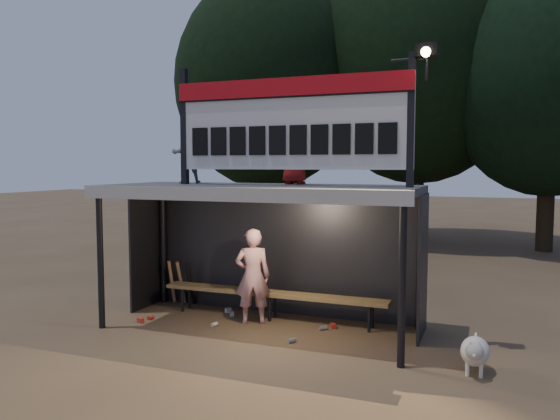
{
  "coord_description": "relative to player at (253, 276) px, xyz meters",
  "views": [
    {
      "loc": [
        3.44,
        -7.94,
        2.63
      ],
      "look_at": [
        0.2,
        0.4,
        1.9
      ],
      "focal_mm": 35.0,
      "sensor_mm": 36.0,
      "label": 1
    }
  ],
  "objects": [
    {
      "name": "ground",
      "position": [
        0.22,
        -0.22,
        -0.8
      ],
      "size": [
        80.0,
        80.0,
        0.0
      ],
      "primitive_type": "plane",
      "color": "brown",
      "rests_on": "ground"
    },
    {
      "name": "player",
      "position": [
        0.0,
        0.0,
        0.0
      ],
      "size": [
        0.69,
        0.58,
        1.6
      ],
      "primitive_type": "imported",
      "rotation": [
        0.0,
        0.0,
        3.55
      ],
      "color": "white",
      "rests_on": "ground"
    },
    {
      "name": "child_a",
      "position": [
        -1.3,
        0.11,
        2.03
      ],
      "size": [
        0.63,
        0.61,
        1.02
      ],
      "primitive_type": "imported",
      "rotation": [
        0.0,
        0.0,
        3.8
      ],
      "color": "slate",
      "rests_on": "dugout_shelter"
    },
    {
      "name": "child_b",
      "position": [
        0.61,
        0.38,
        2.08
      ],
      "size": [
        0.56,
        0.38,
        1.11
      ],
      "primitive_type": "imported",
      "rotation": [
        0.0,
        0.0,
        3.09
      ],
      "color": "maroon",
      "rests_on": "dugout_shelter"
    },
    {
      "name": "dugout_shelter",
      "position": [
        0.22,
        0.02,
        1.05
      ],
      "size": [
        5.1,
        2.08,
        2.32
      ],
      "color": "#424244",
      "rests_on": "ground"
    },
    {
      "name": "scoreboard_assembly",
      "position": [
        0.78,
        -0.23,
        2.53
      ],
      "size": [
        4.1,
        0.27,
        1.99
      ],
      "color": "black",
      "rests_on": "dugout_shelter"
    },
    {
      "name": "bench",
      "position": [
        0.22,
        0.33,
        -0.37
      ],
      "size": [
        4.0,
        0.35,
        0.48
      ],
      "color": "#997A48",
      "rests_on": "ground"
    },
    {
      "name": "tree_left",
      "position": [
        -3.78,
        9.78,
        4.72
      ],
      "size": [
        6.46,
        6.46,
        9.27
      ],
      "color": "black",
      "rests_on": "ground"
    },
    {
      "name": "tree_mid",
      "position": [
        1.22,
        11.28,
        5.37
      ],
      "size": [
        7.22,
        7.22,
        10.36
      ],
      "color": "black",
      "rests_on": "ground"
    },
    {
      "name": "tree_right",
      "position": [
        5.22,
        10.28,
        4.39
      ],
      "size": [
        6.08,
        6.08,
        8.72
      ],
      "color": "#312315",
      "rests_on": "ground"
    },
    {
      "name": "dog",
      "position": [
        3.52,
        -0.99,
        -0.52
      ],
      "size": [
        0.36,
        0.81,
        0.49
      ],
      "color": "silver",
      "rests_on": "ground"
    },
    {
      "name": "bats",
      "position": [
        -1.75,
        0.6,
        -0.37
      ],
      "size": [
        0.47,
        0.32,
        0.84
      ],
      "color": "#9F704A",
      "rests_on": "ground"
    },
    {
      "name": "litter",
      "position": [
        -0.22,
        -0.15,
        -0.76
      ],
      "size": [
        3.21,
        1.29,
        0.08
      ],
      "color": "red",
      "rests_on": "ground"
    }
  ]
}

